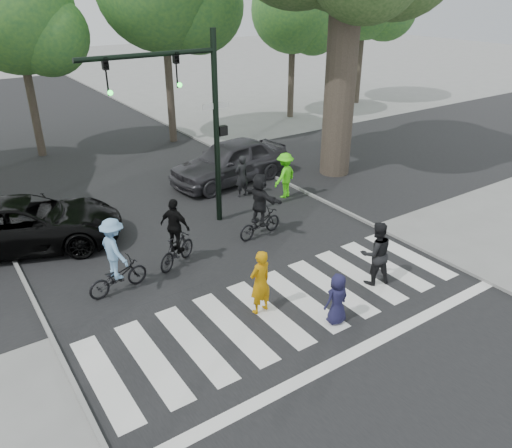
{
  "coord_description": "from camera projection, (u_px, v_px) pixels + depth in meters",
  "views": [
    {
      "loc": [
        -6.27,
        -6.96,
        7.1
      ],
      "look_at": [
        0.5,
        3.0,
        1.3
      ],
      "focal_mm": 35.0,
      "sensor_mm": 36.0,
      "label": 1
    }
  ],
  "objects": [
    {
      "name": "ground",
      "position": [
        311.0,
        327.0,
        11.45
      ],
      "size": [
        120.0,
        120.0,
        0.0
      ],
      "primitive_type": "plane",
      "color": "gray",
      "rests_on": "ground"
    },
    {
      "name": "road_stem",
      "position": [
        206.0,
        243.0,
        15.17
      ],
      "size": [
        10.0,
        70.0,
        0.01
      ],
      "primitive_type": "cube",
      "color": "black",
      "rests_on": "ground"
    },
    {
      "name": "road_cross",
      "position": [
        164.0,
        209.0,
        17.4
      ],
      "size": [
        70.0,
        10.0,
        0.01
      ],
      "primitive_type": "cube",
      "color": "black",
      "rests_on": "ground"
    },
    {
      "name": "curb_left",
      "position": [
        30.0,
        294.0,
        12.59
      ],
      "size": [
        0.1,
        70.0,
        0.1
      ],
      "primitive_type": "cube",
      "color": "gray",
      "rests_on": "ground"
    },
    {
      "name": "curb_right",
      "position": [
        330.0,
        204.0,
        17.71
      ],
      "size": [
        0.1,
        70.0,
        0.1
      ],
      "primitive_type": "cube",
      "color": "gray",
      "rests_on": "ground"
    },
    {
      "name": "crosswalk",
      "position": [
        294.0,
        313.0,
        11.93
      ],
      "size": [
        10.0,
        3.85,
        0.01
      ],
      "color": "silver",
      "rests_on": "ground"
    },
    {
      "name": "traffic_signal",
      "position": [
        190.0,
        106.0,
        14.55
      ],
      "size": [
        4.45,
        0.29,
        6.0
      ],
      "color": "black",
      "rests_on": "ground"
    },
    {
      "name": "bg_tree_2",
      "position": [
        24.0,
        20.0,
        20.42
      ],
      "size": [
        5.04,
        4.8,
        8.4
      ],
      "color": "brown",
      "rests_on": "ground"
    },
    {
      "name": "bg_tree_4",
      "position": [
        298.0,
        14.0,
        27.21
      ],
      "size": [
        4.83,
        4.6,
        8.15
      ],
      "color": "brown",
      "rests_on": "ground"
    },
    {
      "name": "pedestrian_woman",
      "position": [
        260.0,
        282.0,
        11.65
      ],
      "size": [
        0.64,
        0.47,
        1.64
      ],
      "primitive_type": "imported",
      "rotation": [
        0.0,
        0.0,
        3.27
      ],
      "color": "#BC7D08",
      "rests_on": "ground"
    },
    {
      "name": "pedestrian_child",
      "position": [
        337.0,
        299.0,
        11.36
      ],
      "size": [
        0.63,
        0.42,
        1.27
      ],
      "primitive_type": "imported",
      "rotation": [
        0.0,
        0.0,
        3.11
      ],
      "color": "#1C1B3D",
      "rests_on": "ground"
    },
    {
      "name": "pedestrian_adult",
      "position": [
        376.0,
        253.0,
        12.8
      ],
      "size": [
        1.02,
        0.91,
        1.74
      ],
      "primitive_type": "imported",
      "rotation": [
        0.0,
        0.0,
        2.79
      ],
      "color": "black",
      "rests_on": "ground"
    },
    {
      "name": "cyclist_left",
      "position": [
        116.0,
        261.0,
        12.42
      ],
      "size": [
        1.66,
        1.11,
        2.03
      ],
      "color": "black",
      "rests_on": "ground"
    },
    {
      "name": "cyclist_mid",
      "position": [
        176.0,
        239.0,
        13.64
      ],
      "size": [
        1.54,
        1.1,
        1.98
      ],
      "color": "black",
      "rests_on": "ground"
    },
    {
      "name": "cyclist_right",
      "position": [
        260.0,
        209.0,
        15.22
      ],
      "size": [
        1.68,
        1.56,
        2.05
      ],
      "color": "black",
      "rests_on": "ground"
    },
    {
      "name": "car_suv",
      "position": [
        26.0,
        224.0,
        14.64
      ],
      "size": [
        5.98,
        4.26,
        1.51
      ],
      "primitive_type": "imported",
      "rotation": [
        0.0,
        0.0,
        1.21
      ],
      "color": "black",
      "rests_on": "ground"
    },
    {
      "name": "car_grey",
      "position": [
        230.0,
        161.0,
        19.55
      ],
      "size": [
        5.1,
        2.49,
        1.67
      ],
      "primitive_type": "imported",
      "rotation": [
        0.0,
        0.0,
        -1.46
      ],
      "color": "#3B393E",
      "rests_on": "ground"
    },
    {
      "name": "bystander_hivis",
      "position": [
        285.0,
        175.0,
        18.1
      ],
      "size": [
        1.23,
        0.94,
        1.68
      ],
      "primitive_type": "imported",
      "rotation": [
        0.0,
        0.0,
        3.47
      ],
      "color": "#4FF618",
      "rests_on": "ground"
    },
    {
      "name": "bystander_dark",
      "position": [
        242.0,
        176.0,
        18.17
      ],
      "size": [
        0.61,
        0.44,
        1.56
      ],
      "primitive_type": "imported",
      "rotation": [
        0.0,
        0.0,
        3.25
      ],
      "color": "black",
      "rests_on": "ground"
    }
  ]
}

